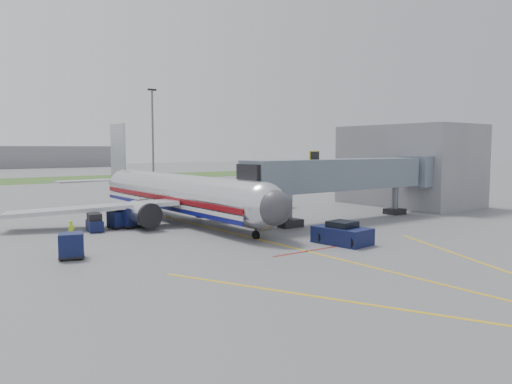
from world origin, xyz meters
TOP-DOWN VIEW (x-y plane):
  - ground at (0.00, 0.00)m, footprint 400.00×400.00m
  - grass_strip at (0.00, 90.00)m, footprint 300.00×25.00m
  - apron_markings at (0.00, -7.40)m, footprint 21.52×50.00m
  - airliner at (0.00, 15.25)m, footprint 32.10×35.67m
  - jet_bridge at (12.86, 5.00)m, footprint 25.30×4.00m
  - terminal at (30.00, 10.00)m, footprint 10.00×16.00m
  - light_mast_right at (25.00, 75.00)m, footprint 2.00×0.44m
  - pushback_tug at (4.00, -3.50)m, footprint 3.00×4.38m
  - baggage_tug at (-9.09, 13.16)m, footprint 1.47×2.37m
  - baggage_cart_a at (-13.89, 3.31)m, footprint 1.98×1.98m
  - baggage_cart_b at (-5.87, 13.27)m, footprint 2.08×2.08m
  - baggage_cart_c at (-6.91, 13.51)m, footprint 1.70×1.70m
  - belt_loader at (-3.65, 14.87)m, footprint 2.68×4.50m
  - ground_power_cart at (4.91, 6.79)m, footprint 1.54×1.30m
  - ramp_worker at (-12.05, 9.64)m, footprint 0.67×0.54m

SIDE VIEW (x-z plane):
  - ground at x=0.00m, z-range 0.00..0.00m
  - apron_markings at x=0.00m, z-range 0.00..0.01m
  - grass_strip at x=0.00m, z-range 0.00..0.01m
  - ground_power_cart at x=4.91m, z-range -0.01..1.04m
  - belt_loader at x=-3.65m, z-range -0.54..1.60m
  - baggage_tug at x=-9.09m, z-range -0.09..1.47m
  - pushback_tug at x=4.00m, z-range -0.14..1.57m
  - baggage_cart_c at x=-6.91m, z-range 0.01..1.54m
  - ramp_worker at x=-12.05m, z-range 0.00..1.60m
  - baggage_cart_a at x=-13.89m, z-range 0.02..1.70m
  - baggage_cart_b at x=-5.87m, z-range 0.02..1.88m
  - airliner at x=0.00m, z-range -2.48..7.77m
  - jet_bridge at x=12.86m, z-range 1.02..7.92m
  - terminal at x=30.00m, z-range 0.00..10.00m
  - light_mast_right at x=25.00m, z-range 0.58..20.98m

